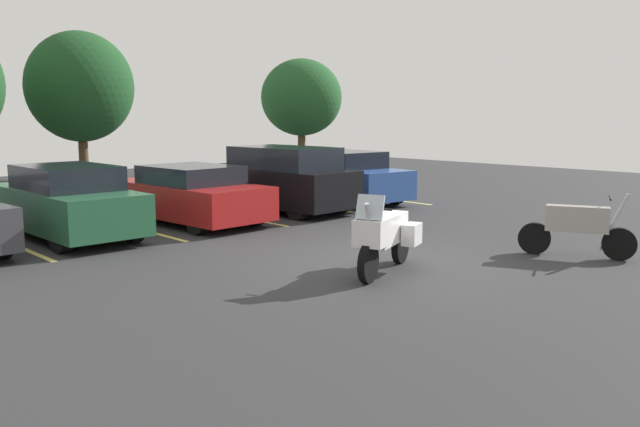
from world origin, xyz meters
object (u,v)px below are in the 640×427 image
Objects in this scene: car_red at (189,195)px; car_blue at (341,177)px; motorcycle_touring at (384,235)px; car_green at (66,202)px; motorcycle_second at (578,227)px; car_black at (281,179)px.

car_blue is at bearing 3.01° from car_red.
motorcycle_touring is at bearing -93.52° from car_red.
car_green is 8.49m from car_blue.
car_red reaches higher than motorcycle_second.
car_red is 0.97× the size of car_blue.
car_black is at bearing -173.39° from car_blue.
motorcycle_second is 0.42× the size of car_red.
car_green is at bearing 178.65° from car_red.
motorcycle_touring is 7.47m from car_black.
car_black is at bearing -0.26° from car_red.
car_blue is (8.49, 0.22, -0.04)m from car_green.
car_black is (-0.27, 8.29, 0.31)m from motorcycle_second.
car_black is at bearing 91.86° from motorcycle_second.
car_blue is (2.35, 8.59, 0.16)m from motorcycle_second.
car_blue is at bearing 6.61° from car_black.
motorcycle_second is at bearing -53.75° from car_green.
car_blue is (5.51, 0.29, 0.04)m from car_red.
car_red is (2.97, -0.07, -0.08)m from car_green.
motorcycle_second is 8.30m from car_black.
motorcycle_second is at bearing -24.03° from motorcycle_touring.
car_black reaches higher than car_blue.
car_black is (5.87, -0.08, 0.11)m from car_green.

